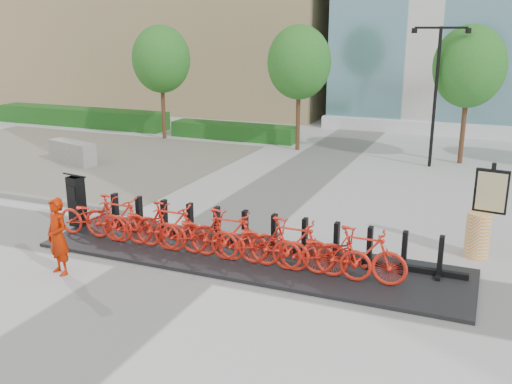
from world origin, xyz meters
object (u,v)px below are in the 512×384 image
at_px(kiosk, 77,200).
at_px(worker_red, 58,237).
at_px(bike_0, 92,217).
at_px(jersey_barrier, 72,152).
at_px(map_sign, 491,195).
at_px(construction_barrel, 478,235).

bearing_deg(kiosk, worker_red, -49.09).
height_order(bike_0, worker_red, worker_red).
relative_size(kiosk, jersey_barrier, 0.64).
xyz_separation_m(worker_red, jersey_barrier, (-6.52, 8.18, -0.39)).
relative_size(worker_red, map_sign, 0.76).
distance_m(worker_red, construction_barrel, 9.06).
relative_size(bike_0, worker_red, 1.18).
relative_size(jersey_barrier, map_sign, 1.02).
height_order(worker_red, jersey_barrier, worker_red).
height_order(kiosk, construction_barrel, kiosk).
xyz_separation_m(bike_0, kiosk, (-0.90, 0.54, 0.17)).
relative_size(worker_red, construction_barrel, 1.59).
bearing_deg(jersey_barrier, map_sign, 0.90).
distance_m(kiosk, jersey_barrier, 7.67).
distance_m(kiosk, construction_barrel, 9.66).
bearing_deg(jersey_barrier, worker_red, -36.23).
relative_size(worker_red, jersey_barrier, 0.75).
height_order(worker_red, construction_barrel, worker_red).
relative_size(kiosk, construction_barrel, 1.37).
height_order(kiosk, map_sign, map_sign).
height_order(bike_0, construction_barrel, bike_0).
bearing_deg(bike_0, jersey_barrier, 43.06).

